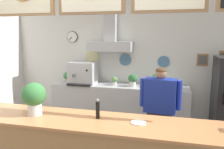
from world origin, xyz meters
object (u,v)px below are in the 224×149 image
object	(u,v)px
shop_worker	(160,114)
potted_basil	(115,80)
potted_oregano	(158,79)
pepper_grinder	(98,109)
potted_thyme	(68,76)
basil_vase	(34,97)
potted_rosemary	(133,79)
condiment_plate	(138,123)
espresso_machine	(83,73)

from	to	relation	value
shop_worker	potted_basil	world-z (taller)	shop_worker
potted_oregano	pepper_grinder	bearing A→B (deg)	-104.42
potted_thyme	potted_oregano	size ratio (longest dim) A/B	0.84
potted_thyme	basil_vase	xyz separation A→B (m)	(0.60, -2.24, 0.16)
potted_thyme	potted_basil	xyz separation A→B (m)	(1.04, -0.04, -0.04)
potted_basil	potted_rosemary	bearing A→B (deg)	-4.25
pepper_grinder	shop_worker	bearing A→B (deg)	57.80
potted_basil	basil_vase	world-z (taller)	basil_vase
potted_rosemary	condiment_plate	world-z (taller)	potted_rosemary
shop_worker	potted_basil	distance (m)	1.48
espresso_machine	potted_rosemary	world-z (taller)	espresso_machine
potted_thyme	condiment_plate	distance (m)	2.86
potted_basil	basil_vase	xyz separation A→B (m)	(-0.44, -2.19, 0.20)
shop_worker	espresso_machine	distance (m)	2.00
shop_worker	potted_thyme	size ratio (longest dim) A/B	6.27
pepper_grinder	potted_oregano	bearing A→B (deg)	75.58
potted_basil	potted_rosemary	world-z (taller)	potted_rosemary
potted_thyme	basil_vase	world-z (taller)	basil_vase
potted_thyme	potted_oregano	distance (m)	1.91
espresso_machine	pepper_grinder	bearing A→B (deg)	-64.97
shop_worker	potted_oregano	world-z (taller)	shop_worker
espresso_machine	potted_basil	xyz separation A→B (m)	(0.68, 0.01, -0.13)
shop_worker	espresso_machine	size ratio (longest dim) A/B	2.70
pepper_grinder	condiment_plate	bearing A→B (deg)	-3.92
potted_rosemary	pepper_grinder	xyz separation A→B (m)	(-0.07, -2.10, 0.06)
pepper_grinder	potted_basil	bearing A→B (deg)	98.28
shop_worker	potted_oregano	xyz separation A→B (m)	(-0.10, 1.12, 0.31)
potted_rosemary	basil_vase	distance (m)	2.32
pepper_grinder	basil_vase	bearing A→B (deg)	-175.01
espresso_machine	basil_vase	size ratio (longest dim) A/B	1.41
condiment_plate	potted_basil	bearing A→B (deg)	109.70
potted_basil	condiment_plate	world-z (taller)	potted_basil
potted_oregano	potted_thyme	bearing A→B (deg)	179.19
shop_worker	potted_oregano	size ratio (longest dim) A/B	5.27
potted_oregano	pepper_grinder	xyz separation A→B (m)	(-0.55, -2.15, 0.04)
shop_worker	potted_rosemary	distance (m)	1.25
espresso_machine	basil_vase	xyz separation A→B (m)	(0.24, -2.18, 0.07)
espresso_machine	potted_rosemary	distance (m)	1.06
basil_vase	espresso_machine	bearing A→B (deg)	96.23
shop_worker	basil_vase	bearing A→B (deg)	44.94
pepper_grinder	potted_rosemary	bearing A→B (deg)	88.10
potted_thyme	pepper_grinder	world-z (taller)	pepper_grinder
espresso_machine	potted_oregano	size ratio (longest dim) A/B	1.95
basil_vase	pepper_grinder	bearing A→B (deg)	4.99
potted_rosemary	shop_worker	bearing A→B (deg)	-61.68
espresso_machine	basil_vase	distance (m)	2.19
shop_worker	pepper_grinder	size ratio (longest dim) A/B	6.41
espresso_machine	potted_rosemary	size ratio (longest dim) A/B	2.22
potted_basil	shop_worker	bearing A→B (deg)	-48.97
potted_thyme	pepper_grinder	xyz separation A→B (m)	(1.35, -2.17, 0.06)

